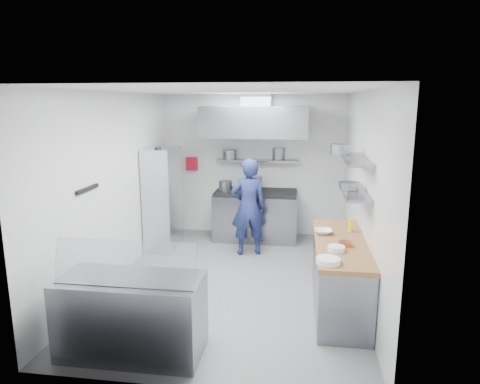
# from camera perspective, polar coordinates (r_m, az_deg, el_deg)

# --- Properties ---
(floor) EXTENTS (5.00, 5.00, 0.00)m
(floor) POSITION_cam_1_polar(r_m,az_deg,el_deg) (6.59, -0.75, -11.78)
(floor) COLOR slate
(floor) RESTS_ON ground
(ceiling) EXTENTS (5.00, 5.00, 0.00)m
(ceiling) POSITION_cam_1_polar(r_m,az_deg,el_deg) (6.04, -0.82, 13.36)
(ceiling) COLOR silver
(ceiling) RESTS_ON wall_back
(wall_back) EXTENTS (3.60, 2.80, 0.02)m
(wall_back) POSITION_cam_1_polar(r_m,az_deg,el_deg) (8.60, 1.78, 3.56)
(wall_back) COLOR white
(wall_back) RESTS_ON floor
(wall_front) EXTENTS (3.60, 2.80, 0.02)m
(wall_front) POSITION_cam_1_polar(r_m,az_deg,el_deg) (3.80, -6.64, -7.35)
(wall_front) COLOR white
(wall_front) RESTS_ON floor
(wall_left) EXTENTS (2.80, 5.00, 0.02)m
(wall_left) POSITION_cam_1_polar(r_m,az_deg,el_deg) (6.67, -16.24, 0.66)
(wall_left) COLOR white
(wall_left) RESTS_ON floor
(wall_right) EXTENTS (2.80, 5.00, 0.02)m
(wall_right) POSITION_cam_1_polar(r_m,az_deg,el_deg) (6.15, 16.02, -0.26)
(wall_right) COLOR white
(wall_right) RESTS_ON floor
(gas_range) EXTENTS (1.60, 0.80, 0.90)m
(gas_range) POSITION_cam_1_polar(r_m,az_deg,el_deg) (8.40, 2.12, -3.28)
(gas_range) COLOR gray
(gas_range) RESTS_ON floor
(cooktop) EXTENTS (1.57, 0.78, 0.06)m
(cooktop) POSITION_cam_1_polar(r_m,az_deg,el_deg) (8.28, 2.14, -0.07)
(cooktop) COLOR black
(cooktop) RESTS_ON gas_range
(stock_pot_left) EXTENTS (0.25, 0.25, 0.20)m
(stock_pot_left) POSITION_cam_1_polar(r_m,az_deg,el_deg) (8.27, -1.95, 0.82)
(stock_pot_left) COLOR slate
(stock_pot_left) RESTS_ON cooktop
(stock_pot_mid) EXTENTS (0.31, 0.31, 0.24)m
(stock_pot_mid) POSITION_cam_1_polar(r_m,az_deg,el_deg) (8.57, 1.82, 1.36)
(stock_pot_mid) COLOR slate
(stock_pot_mid) RESTS_ON cooktop
(over_range_shelf) EXTENTS (1.60, 0.30, 0.04)m
(over_range_shelf) POSITION_cam_1_polar(r_m,az_deg,el_deg) (8.42, 2.34, 4.20)
(over_range_shelf) COLOR gray
(over_range_shelf) RESTS_ON wall_back
(shelf_pot_a) EXTENTS (0.27, 0.27, 0.18)m
(shelf_pot_a) POSITION_cam_1_polar(r_m,az_deg,el_deg) (8.50, -1.39, 5.02)
(shelf_pot_a) COLOR slate
(shelf_pot_a) RESTS_ON over_range_shelf
(shelf_pot_b) EXTENTS (0.27, 0.27, 0.22)m
(shelf_pot_b) POSITION_cam_1_polar(r_m,az_deg,el_deg) (8.58, 5.21, 5.17)
(shelf_pot_b) COLOR slate
(shelf_pot_b) RESTS_ON over_range_shelf
(extractor_hood) EXTENTS (1.90, 1.15, 0.55)m
(extractor_hood) POSITION_cam_1_polar(r_m,az_deg,el_deg) (7.94, 2.09, 9.39)
(extractor_hood) COLOR gray
(extractor_hood) RESTS_ON wall_back
(hood_duct) EXTENTS (0.55, 0.55, 0.24)m
(hood_duct) POSITION_cam_1_polar(r_m,az_deg,el_deg) (8.15, 2.28, 12.12)
(hood_duct) COLOR slate
(hood_duct) RESTS_ON extractor_hood
(red_firebox) EXTENTS (0.22, 0.10, 0.26)m
(red_firebox) POSITION_cam_1_polar(r_m,az_deg,el_deg) (8.77, -6.43, 3.78)
(red_firebox) COLOR red
(red_firebox) RESTS_ON wall_back
(chef) EXTENTS (0.71, 0.57, 1.71)m
(chef) POSITION_cam_1_polar(r_m,az_deg,el_deg) (7.46, 1.12, -2.01)
(chef) COLOR navy
(chef) RESTS_ON floor
(wire_rack) EXTENTS (0.50, 0.90, 1.85)m
(wire_rack) POSITION_cam_1_polar(r_m,az_deg,el_deg) (7.94, -10.19, -0.82)
(wire_rack) COLOR silver
(wire_rack) RESTS_ON floor
(rack_bin_a) EXTENTS (0.15, 0.18, 0.17)m
(rack_bin_a) POSITION_cam_1_polar(r_m,az_deg,el_deg) (7.67, -10.91, -2.26)
(rack_bin_a) COLOR white
(rack_bin_a) RESTS_ON wire_rack
(rack_bin_b) EXTENTS (0.13, 0.16, 0.14)m
(rack_bin_b) POSITION_cam_1_polar(r_m,az_deg,el_deg) (7.75, -10.57, 1.69)
(rack_bin_b) COLOR yellow
(rack_bin_b) RESTS_ON wire_rack
(rack_jar) EXTENTS (0.12, 0.12, 0.18)m
(rack_jar) POSITION_cam_1_polar(r_m,az_deg,el_deg) (7.47, -10.85, 5.18)
(rack_jar) COLOR black
(rack_jar) RESTS_ON wire_rack
(knife_strip) EXTENTS (0.04, 0.55, 0.05)m
(knife_strip) POSITION_cam_1_polar(r_m,az_deg,el_deg) (5.84, -19.68, 0.38)
(knife_strip) COLOR black
(knife_strip) RESTS_ON wall_left
(prep_counter_base) EXTENTS (0.62, 2.00, 0.84)m
(prep_counter_base) POSITION_cam_1_polar(r_m,az_deg,el_deg) (5.83, 13.09, -10.87)
(prep_counter_base) COLOR gray
(prep_counter_base) RESTS_ON floor
(prep_counter_top) EXTENTS (0.65, 2.04, 0.06)m
(prep_counter_top) POSITION_cam_1_polar(r_m,az_deg,el_deg) (5.68, 13.30, -6.67)
(prep_counter_top) COLOR #945D3D
(prep_counter_top) RESTS_ON prep_counter_base
(plate_stack_a) EXTENTS (0.27, 0.27, 0.06)m
(plate_stack_a) POSITION_cam_1_polar(r_m,az_deg,el_deg) (4.88, 11.67, -8.95)
(plate_stack_a) COLOR white
(plate_stack_a) RESTS_ON prep_counter_top
(plate_stack_b) EXTENTS (0.21, 0.21, 0.06)m
(plate_stack_b) POSITION_cam_1_polar(r_m,az_deg,el_deg) (5.28, 12.71, -7.36)
(plate_stack_b) COLOR white
(plate_stack_b) RESTS_ON prep_counter_top
(copper_pan) EXTENTS (0.16, 0.16, 0.06)m
(copper_pan) POSITION_cam_1_polar(r_m,az_deg,el_deg) (5.48, 13.80, -6.70)
(copper_pan) COLOR #CF633A
(copper_pan) RESTS_ON prep_counter_top
(squeeze_bottle) EXTENTS (0.06, 0.06, 0.18)m
(squeeze_bottle) POSITION_cam_1_polar(r_m,az_deg,el_deg) (6.07, 14.51, -4.32)
(squeeze_bottle) COLOR yellow
(squeeze_bottle) RESTS_ON prep_counter_top
(mixing_bowl) EXTENTS (0.25, 0.25, 0.06)m
(mixing_bowl) POSITION_cam_1_polar(r_m,az_deg,el_deg) (5.92, 11.02, -5.19)
(mixing_bowl) COLOR white
(mixing_bowl) RESTS_ON prep_counter_top
(wall_shelf_lower) EXTENTS (0.30, 1.30, 0.04)m
(wall_shelf_lower) POSITION_cam_1_polar(r_m,az_deg,el_deg) (5.82, 14.91, 0.14)
(wall_shelf_lower) COLOR gray
(wall_shelf_lower) RESTS_ON wall_right
(wall_shelf_upper) EXTENTS (0.30, 1.30, 0.04)m
(wall_shelf_upper) POSITION_cam_1_polar(r_m,az_deg,el_deg) (5.75, 15.13, 4.23)
(wall_shelf_upper) COLOR gray
(wall_shelf_upper) RESTS_ON wall_right
(shelf_pot_c) EXTENTS (0.24, 0.24, 0.10)m
(shelf_pot_c) POSITION_cam_1_polar(r_m,az_deg,el_deg) (5.79, 14.35, 0.82)
(shelf_pot_c) COLOR slate
(shelf_pot_c) RESTS_ON wall_shelf_lower
(shelf_pot_d) EXTENTS (0.27, 0.27, 0.14)m
(shelf_pot_d) POSITION_cam_1_polar(r_m,az_deg,el_deg) (6.10, 13.22, 5.60)
(shelf_pot_d) COLOR slate
(shelf_pot_d) RESTS_ON wall_shelf_upper
(display_case) EXTENTS (1.50, 0.70, 0.85)m
(display_case) POSITION_cam_1_polar(r_m,az_deg,el_deg) (4.86, -14.22, -15.70)
(display_case) COLOR gray
(display_case) RESTS_ON floor
(display_glass) EXTENTS (1.47, 0.19, 0.42)m
(display_glass) POSITION_cam_1_polar(r_m,az_deg,el_deg) (4.50, -15.22, -9.06)
(display_glass) COLOR silver
(display_glass) RESTS_ON display_case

